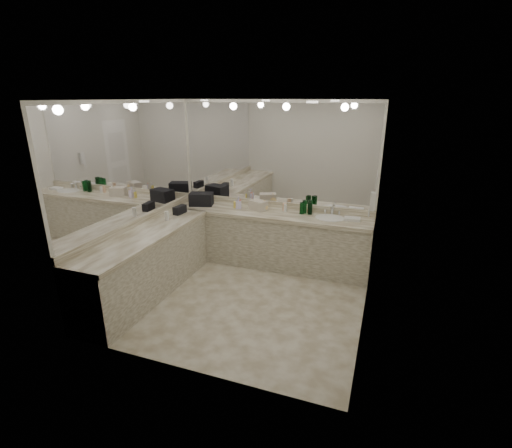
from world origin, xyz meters
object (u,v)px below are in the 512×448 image
at_px(sink, 330,219).
at_px(soap_bottle_a, 238,202).
at_px(hand_towel, 352,219).
at_px(soap_bottle_b, 239,203).
at_px(soap_bottle_c, 264,205).
at_px(cream_cosmetic_case, 258,205).
at_px(black_toiletry_bag, 201,199).
at_px(wall_phone, 373,201).

xyz_separation_m(sink, soap_bottle_a, (-1.51, 0.04, 0.11)).
height_order(hand_towel, soap_bottle_b, soap_bottle_b).
bearing_deg(hand_towel, soap_bottle_c, 178.48).
distance_m(cream_cosmetic_case, soap_bottle_b, 0.33).
xyz_separation_m(sink, soap_bottle_b, (-1.49, 0.01, 0.11)).
height_order(sink, black_toiletry_bag, black_toiletry_bag).
bearing_deg(black_toiletry_bag, sink, 0.38).
height_order(black_toiletry_bag, soap_bottle_c, black_toiletry_bag).
xyz_separation_m(sink, wall_phone, (0.61, -0.50, 0.46)).
xyz_separation_m(sink, hand_towel, (0.33, 0.02, 0.02)).
height_order(black_toiletry_bag, hand_towel, black_toiletry_bag).
relative_size(cream_cosmetic_case, soap_bottle_c, 1.69).
xyz_separation_m(wall_phone, hand_towel, (-0.28, 0.52, -0.43)).
bearing_deg(cream_cosmetic_case, soap_bottle_a, -155.47).
bearing_deg(hand_towel, soap_bottle_b, -179.84).
height_order(soap_bottle_a, soap_bottle_c, soap_bottle_a).
bearing_deg(soap_bottle_a, cream_cosmetic_case, 0.79).
bearing_deg(sink, soap_bottle_b, 179.49).
height_order(wall_phone, soap_bottle_c, wall_phone).
height_order(sink, soap_bottle_b, soap_bottle_b).
xyz_separation_m(sink, cream_cosmetic_case, (-1.16, 0.04, 0.09)).
bearing_deg(black_toiletry_bag, wall_phone, -9.97).
relative_size(sink, cream_cosmetic_case, 1.57).
xyz_separation_m(soap_bottle_a, soap_bottle_c, (0.45, 0.02, -0.02)).
bearing_deg(black_toiletry_bag, soap_bottle_a, 4.72).
xyz_separation_m(wall_phone, soap_bottle_b, (-2.10, 0.51, -0.35)).
distance_m(wall_phone, soap_bottle_a, 2.21).
height_order(sink, soap_bottle_a, soap_bottle_a).
bearing_deg(soap_bottle_b, cream_cosmetic_case, 5.25).
distance_m(soap_bottle_b, soap_bottle_c, 0.43).
bearing_deg(soap_bottle_c, black_toiletry_bag, -176.37).
distance_m(hand_towel, soap_bottle_a, 1.84).
xyz_separation_m(wall_phone, soap_bottle_a, (-2.12, 0.54, -0.35)).
bearing_deg(wall_phone, cream_cosmetic_case, 162.88).
relative_size(wall_phone, soap_bottle_a, 1.14).
bearing_deg(hand_towel, wall_phone, -61.86).
distance_m(sink, soap_bottle_a, 1.52).
height_order(soap_bottle_a, soap_bottle_b, soap_bottle_a).
bearing_deg(soap_bottle_a, soap_bottle_b, -53.46).
distance_m(hand_towel, soap_bottle_b, 1.82).
distance_m(hand_towel, soap_bottle_c, 1.39).
distance_m(black_toiletry_bag, hand_towel, 2.49).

